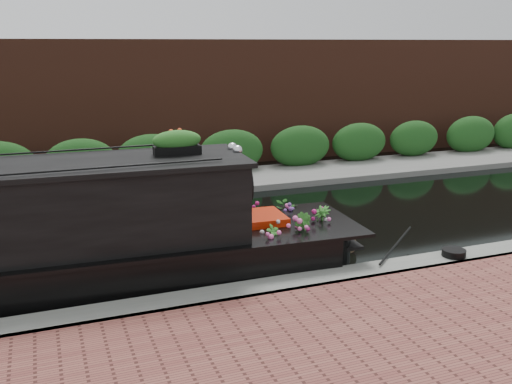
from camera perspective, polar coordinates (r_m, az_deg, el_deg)
name	(u,v)px	position (r m, az deg, el deg)	size (l,w,h in m)	color
ground	(206,236)	(11.93, -5.02, -4.39)	(80.00, 80.00, 0.00)	black
near_bank_coping	(265,301)	(9.02, 0.88, -10.82)	(40.00, 0.60, 0.50)	slate
far_bank_path	(164,189)	(15.85, -9.22, 0.30)	(40.00, 2.40, 0.34)	slate
far_hedge	(157,182)	(16.70, -9.86, 1.01)	(40.00, 1.10, 2.80)	#1B4818
far_brick_wall	(144,167)	(18.72, -11.12, 2.43)	(40.00, 1.00, 8.00)	#4D271A
rope_fender	(345,243)	(11.16, 8.91, -5.04)	(0.31, 0.31, 0.37)	brown
coiled_mooring_rope	(454,253)	(10.66, 19.17, -5.76)	(0.42, 0.42, 0.12)	black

